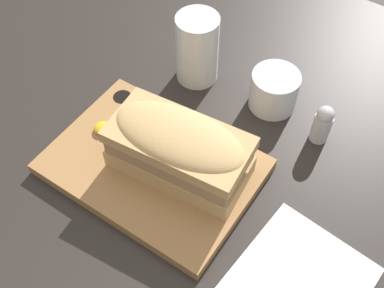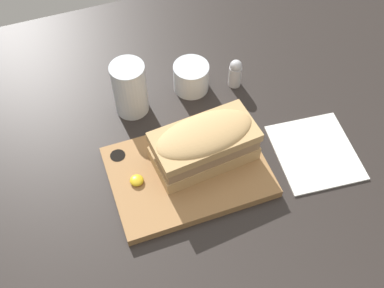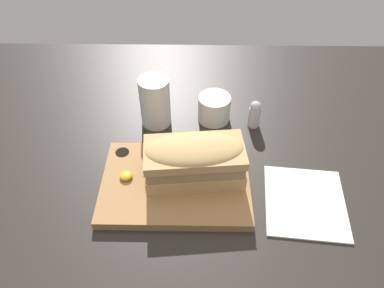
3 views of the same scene
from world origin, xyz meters
TOP-DOWN VIEW (x-y plane):
  - dining_table at (0.00, 0.00)cm, footprint 184.72×117.01cm
  - serving_board at (-1.67, 3.65)cm, footprint 28.76×20.55cm
  - sandwich at (2.05, 5.05)cm, footprint 19.55×11.06cm
  - mustard_dollop at (-11.27, 4.15)cm, footprint 2.52×2.52cm
  - water_glass at (-6.99, 23.03)cm, footprint 6.85×6.85cm
  - wine_glass at (6.44, 24.40)cm, footprint 7.50×7.50cm
  - napkin at (23.22, -0.02)cm, footprint 16.50×17.96cm
  - salt_shaker at (15.56, 22.20)cm, footprint 2.73×2.73cm

SIDE VIEW (x-z plane):
  - dining_table at x=0.00cm, z-range 0.00..2.00cm
  - napkin at x=23.22cm, z-range 2.00..2.40cm
  - serving_board at x=-1.67cm, z-range 1.98..3.89cm
  - mustard_dollop at x=-11.27cm, z-range 3.86..4.87cm
  - wine_glass at x=6.44cm, z-range 1.77..7.98cm
  - salt_shaker at x=15.56cm, z-range 2.06..8.76cm
  - water_glass at x=-6.99cm, z-range 1.21..13.04cm
  - sandwich at x=2.05cm, z-range 4.19..12.73cm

